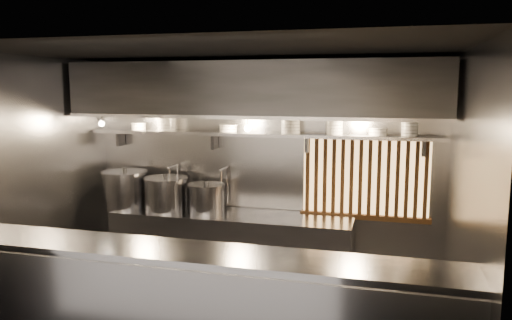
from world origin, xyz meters
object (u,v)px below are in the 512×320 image
at_px(stock_pot_mid, 166,194).
at_px(stock_pot_right, 206,198).
at_px(pendant_bulb, 248,128).
at_px(stock_pot_left, 125,189).
at_px(heat_lamp, 100,119).

distance_m(stock_pot_mid, stock_pot_right, 0.53).
relative_size(pendant_bulb, stock_pot_left, 0.24).
bearing_deg(heat_lamp, pendant_bulb, 11.00).
bearing_deg(heat_lamp, stock_pot_mid, 19.11).
relative_size(stock_pot_mid, stock_pot_right, 0.99).
bearing_deg(stock_pot_mid, stock_pot_left, 177.77).
distance_m(pendant_bulb, stock_pot_left, 1.85).
height_order(heat_lamp, pendant_bulb, heat_lamp).
bearing_deg(stock_pot_left, stock_pot_mid, -2.23).
distance_m(stock_pot_left, stock_pot_mid, 0.59).
relative_size(pendant_bulb, stock_pot_right, 0.31).
bearing_deg(stock_pot_right, pendant_bulb, 5.11).
xyz_separation_m(pendant_bulb, stock_pot_left, (-1.65, -0.07, -0.82)).
bearing_deg(stock_pot_mid, heat_lamp, -160.89).
relative_size(heat_lamp, stock_pot_right, 0.57).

